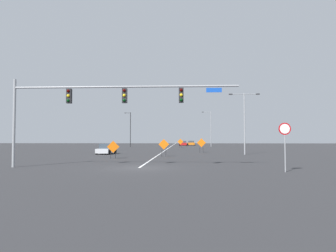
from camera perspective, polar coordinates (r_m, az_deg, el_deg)
name	(u,v)px	position (r m, az deg, el deg)	size (l,w,h in m)	color
ground	(139,168)	(21.79, -5.44, -7.83)	(215.36, 215.36, 0.00)	#2D2D30
road_centre_stripe	(171,146)	(81.38, 0.64, -3.80)	(0.16, 119.65, 0.01)	white
traffic_signal_assembly	(97,100)	(22.49, -13.10, 4.82)	(16.32, 0.44, 6.42)	gray
stop_sign	(285,137)	(20.24, 21.09, -2.01)	(0.76, 0.07, 3.07)	gray
street_lamp_far_right	(244,118)	(40.38, 14.15, 1.52)	(3.92, 0.24, 7.96)	gray
street_lamp_mid_left	(210,127)	(76.75, 7.94, -0.22)	(2.32, 0.24, 8.85)	gray
street_lamp_near_right	(130,128)	(74.00, -7.14, -0.38)	(1.54, 0.24, 8.40)	black
construction_sign_median_far	(113,148)	(31.80, -10.26, -4.01)	(1.23, 0.30, 1.84)	orange
construction_sign_left_shoulder	(164,145)	(34.89, -0.80, -3.65)	(1.21, 0.13, 2.01)	orange
construction_sign_left_lane	(180,142)	(65.56, 2.35, -3.04)	(1.26, 0.06, 2.01)	orange
construction_sign_right_shoulder	(201,144)	(44.66, 6.29, -3.29)	(1.30, 0.05, 2.09)	orange
car_silver_passing	(106,149)	(41.56, -11.51, -4.32)	(2.11, 3.97, 1.37)	#B7BABF
car_red_mid	(183,143)	(86.90, 2.83, -3.28)	(2.27, 4.01, 1.38)	red
car_orange_near	(191,143)	(91.80, 4.34, -3.23)	(2.25, 4.17, 1.36)	orange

